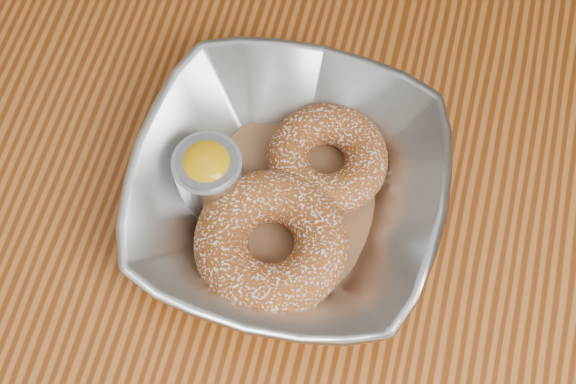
% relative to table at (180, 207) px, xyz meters
% --- Properties ---
extents(ground_plane, '(4.00, 4.00, 0.00)m').
position_rel_table_xyz_m(ground_plane, '(0.00, 0.00, -0.65)').
color(ground_plane, '#565659').
rests_on(ground_plane, ground).
extents(table, '(1.20, 0.80, 0.75)m').
position_rel_table_xyz_m(table, '(0.00, 0.00, 0.00)').
color(table, brown).
rests_on(table, ground_plane).
extents(serving_bowl, '(0.24, 0.24, 0.06)m').
position_rel_table_xyz_m(serving_bowl, '(0.11, -0.01, 0.13)').
color(serving_bowl, '#B3B5BA').
rests_on(serving_bowl, table).
extents(parchment, '(0.19, 0.19, 0.00)m').
position_rel_table_xyz_m(parchment, '(0.11, -0.01, 0.11)').
color(parchment, brown).
rests_on(parchment, table).
extents(donut_back, '(0.11, 0.11, 0.03)m').
position_rel_table_xyz_m(donut_back, '(0.13, 0.02, 0.13)').
color(donut_back, '#914518').
rests_on(donut_back, parchment).
extents(donut_front, '(0.15, 0.15, 0.04)m').
position_rel_table_xyz_m(donut_front, '(0.11, -0.06, 0.13)').
color(donut_front, '#914518').
rests_on(donut_front, parchment).
extents(ramekin, '(0.05, 0.05, 0.06)m').
position_rel_table_xyz_m(ramekin, '(0.05, -0.02, 0.14)').
color(ramekin, '#B3B5BA').
rests_on(ramekin, table).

